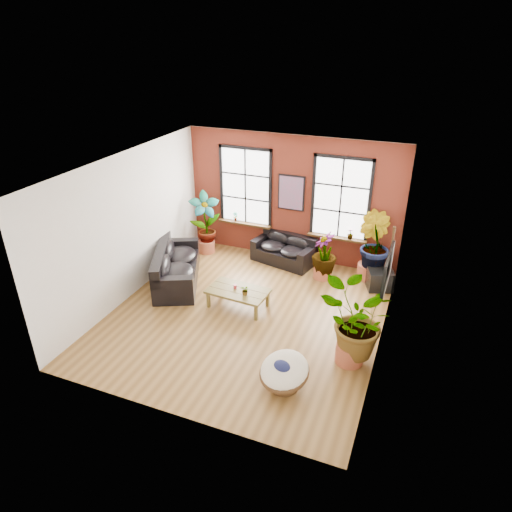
{
  "coord_description": "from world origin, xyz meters",
  "views": [
    {
      "loc": [
        3.45,
        -8.1,
        5.99
      ],
      "look_at": [
        0.0,
        0.6,
        1.25
      ],
      "focal_mm": 32.0,
      "sensor_mm": 36.0,
      "label": 1
    }
  ],
  "objects_px": {
    "sofa_back": "(285,250)",
    "coffee_table": "(238,292)",
    "sofa_left": "(175,267)",
    "papasan_chair": "(284,372)"
  },
  "relations": [
    {
      "from": "sofa_left",
      "to": "papasan_chair",
      "type": "distance_m",
      "value": 4.7
    },
    {
      "from": "papasan_chair",
      "to": "sofa_left",
      "type": "bearing_deg",
      "value": 166.42
    },
    {
      "from": "sofa_back",
      "to": "sofa_left",
      "type": "bearing_deg",
      "value": -123.83
    },
    {
      "from": "sofa_back",
      "to": "coffee_table",
      "type": "xyz_separation_m",
      "value": [
        -0.28,
        -2.62,
        0.04
      ]
    },
    {
      "from": "papasan_chair",
      "to": "sofa_back",
      "type": "bearing_deg",
      "value": 129.33
    },
    {
      "from": "sofa_left",
      "to": "coffee_table",
      "type": "xyz_separation_m",
      "value": [
        2.0,
        -0.49,
        -0.03
      ]
    },
    {
      "from": "sofa_back",
      "to": "sofa_left",
      "type": "relative_size",
      "value": 0.72
    },
    {
      "from": "coffee_table",
      "to": "papasan_chair",
      "type": "distance_m",
      "value": 2.87
    },
    {
      "from": "sofa_back",
      "to": "coffee_table",
      "type": "distance_m",
      "value": 2.63
    },
    {
      "from": "sofa_left",
      "to": "papasan_chair",
      "type": "relative_size",
      "value": 2.16
    }
  ]
}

